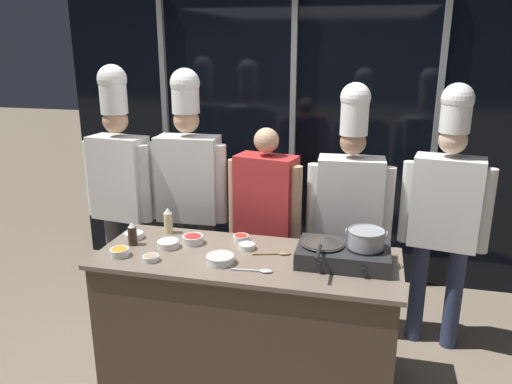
# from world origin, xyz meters

# --- Properties ---
(ground_plane) EXTENTS (24.00, 24.00, 0.00)m
(ground_plane) POSITION_xyz_m (0.00, 0.00, 0.00)
(ground_plane) COLOR #7F705B
(window_wall_back) EXTENTS (4.37, 0.09, 2.70)m
(window_wall_back) POSITION_xyz_m (0.00, 1.72, 1.35)
(window_wall_back) COLOR black
(window_wall_back) RESTS_ON ground_plane
(demo_counter) EXTENTS (1.91, 0.73, 0.89)m
(demo_counter) POSITION_xyz_m (0.00, 0.00, 0.45)
(demo_counter) COLOR #4C3D2D
(demo_counter) RESTS_ON ground_plane
(portable_stove) EXTENTS (0.55, 0.37, 0.12)m
(portable_stove) POSITION_xyz_m (0.60, 0.04, 0.95)
(portable_stove) COLOR #28282B
(portable_stove) RESTS_ON demo_counter
(frying_pan) EXTENTS (0.27, 0.46, 0.05)m
(frying_pan) POSITION_xyz_m (0.47, 0.04, 1.04)
(frying_pan) COLOR #38332D
(frying_pan) RESTS_ON portable_stove
(stock_pot) EXTENTS (0.24, 0.22, 0.11)m
(stock_pot) POSITION_xyz_m (0.72, 0.04, 1.07)
(stock_pot) COLOR #93969B
(stock_pot) RESTS_ON portable_stove
(squeeze_bottle_oil) EXTENTS (0.06, 0.06, 0.19)m
(squeeze_bottle_oil) POSITION_xyz_m (-0.64, 0.26, 0.98)
(squeeze_bottle_oil) COLOR beige
(squeeze_bottle_oil) RESTS_ON demo_counter
(squeeze_bottle_soy) EXTENTS (0.06, 0.06, 0.16)m
(squeeze_bottle_soy) POSITION_xyz_m (-0.78, 0.01, 0.97)
(squeeze_bottle_soy) COLOR #332319
(squeeze_bottle_soy) RESTS_ON demo_counter
(prep_bowl_carrots) EXTENTS (0.12, 0.12, 0.05)m
(prep_bowl_carrots) POSITION_xyz_m (-0.78, -0.18, 0.92)
(prep_bowl_carrots) COLOR white
(prep_bowl_carrots) RESTS_ON demo_counter
(prep_bowl_chicken) EXTENTS (0.17, 0.17, 0.05)m
(prep_bowl_chicken) POSITION_xyz_m (-0.13, -0.13, 0.92)
(prep_bowl_chicken) COLOR white
(prep_bowl_chicken) RESTS_ON demo_counter
(prep_bowl_rice) EXTENTS (0.14, 0.14, 0.05)m
(prep_bowl_rice) POSITION_xyz_m (-0.54, 0.02, 0.92)
(prep_bowl_rice) COLOR white
(prep_bowl_rice) RESTS_ON demo_counter
(prep_bowl_chili_flakes) EXTENTS (0.11, 0.11, 0.05)m
(prep_bowl_chili_flakes) POSITION_xyz_m (-0.10, 0.22, 0.92)
(prep_bowl_chili_flakes) COLOR white
(prep_bowl_chili_flakes) RESTS_ON demo_counter
(prep_bowl_bell_pepper) EXTENTS (0.14, 0.14, 0.06)m
(prep_bowl_bell_pepper) POSITION_xyz_m (-0.40, 0.12, 0.92)
(prep_bowl_bell_pepper) COLOR white
(prep_bowl_bell_pepper) RESTS_ON demo_counter
(prep_bowl_mushrooms) EXTENTS (0.10, 0.10, 0.04)m
(prep_bowl_mushrooms) POSITION_xyz_m (-0.56, -0.20, 0.91)
(prep_bowl_mushrooms) COLOR white
(prep_bowl_mushrooms) RESTS_ON demo_counter
(prep_bowl_bean_sprouts) EXTENTS (0.11, 0.11, 0.04)m
(prep_bowl_bean_sprouts) POSITION_xyz_m (-0.03, 0.11, 0.91)
(prep_bowl_bean_sprouts) COLOR white
(prep_bowl_bean_sprouts) RESTS_ON demo_counter
(prep_bowl_garlic) EXTENTS (0.13, 0.13, 0.04)m
(prep_bowl_garlic) POSITION_xyz_m (-0.83, 0.11, 0.92)
(prep_bowl_garlic) COLOR white
(prep_bowl_garlic) RESTS_ON demo_counter
(serving_spoon_slotted) EXTENTS (0.25, 0.10, 0.02)m
(serving_spoon_slotted) POSITION_xyz_m (0.19, 0.08, 0.90)
(serving_spoon_slotted) COLOR olive
(serving_spoon_slotted) RESTS_ON demo_counter
(serving_spoon_solid) EXTENTS (0.25, 0.06, 0.02)m
(serving_spoon_solid) POSITION_xyz_m (0.13, -0.19, 0.90)
(serving_spoon_solid) COLOR #B2B5BA
(serving_spoon_solid) RESTS_ON demo_counter
(chef_head) EXTENTS (0.58, 0.28, 2.03)m
(chef_head) POSITION_xyz_m (-1.21, 0.67, 1.17)
(chef_head) COLOR #4C4C51
(chef_head) RESTS_ON ground_plane
(chef_sous) EXTENTS (0.63, 0.27, 2.00)m
(chef_sous) POSITION_xyz_m (-0.66, 0.75, 1.15)
(chef_sous) COLOR #4C4C51
(chef_sous) RESTS_ON ground_plane
(person_guest) EXTENTS (0.57, 0.31, 1.60)m
(person_guest) POSITION_xyz_m (-0.03, 0.67, 0.96)
(person_guest) COLOR #4C4C51
(person_guest) RESTS_ON ground_plane
(chef_line) EXTENTS (0.62, 0.27, 1.92)m
(chef_line) POSITION_xyz_m (0.59, 0.72, 1.08)
(chef_line) COLOR #4C4C51
(chef_line) RESTS_ON ground_plane
(chef_pastry) EXTENTS (0.60, 0.31, 1.93)m
(chef_pastry) POSITION_xyz_m (1.25, 0.73, 1.10)
(chef_pastry) COLOR #2D3856
(chef_pastry) RESTS_ON ground_plane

